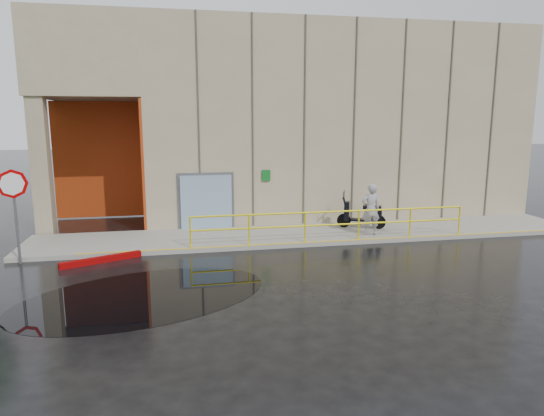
% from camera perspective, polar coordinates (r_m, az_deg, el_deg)
% --- Properties ---
extents(ground, '(120.00, 120.00, 0.00)m').
position_cam_1_polar(ground, '(12.90, -6.82, -8.78)').
color(ground, black).
rests_on(ground, ground).
extents(sidewalk, '(20.00, 3.00, 0.15)m').
position_cam_1_polar(sidewalk, '(17.84, 4.93, -3.04)').
color(sidewalk, gray).
rests_on(sidewalk, ground).
extents(building, '(20.00, 10.17, 8.00)m').
position_cam_1_polar(building, '(23.89, 3.27, 10.40)').
color(building, gray).
rests_on(building, ground).
extents(guardrail, '(9.56, 0.06, 1.03)m').
position_cam_1_polar(guardrail, '(16.52, 7.09, -2.03)').
color(guardrail, yellow).
rests_on(guardrail, sidewalk).
extents(person, '(0.69, 0.48, 1.84)m').
position_cam_1_polar(person, '(17.48, 11.54, -0.17)').
color(person, '#97989C').
rests_on(person, sidewalk).
extents(scooter, '(1.85, 1.27, 1.40)m').
position_cam_1_polar(scooter, '(18.54, 10.58, 0.11)').
color(scooter, black).
rests_on(scooter, sidewalk).
extents(stop_sign, '(0.77, 0.42, 2.81)m').
position_cam_1_polar(stop_sign, '(15.84, -28.11, 1.22)').
color(stop_sign, slate).
rests_on(stop_sign, ground).
extents(red_curb, '(2.26, 1.15, 0.18)m').
position_cam_1_polar(red_curb, '(15.40, -19.44, -5.75)').
color(red_curb, '#800203').
rests_on(red_curb, ground).
extents(puddle, '(7.07, 5.57, 0.01)m').
position_cam_1_polar(puddle, '(12.33, -14.88, -9.98)').
color(puddle, black).
rests_on(puddle, ground).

